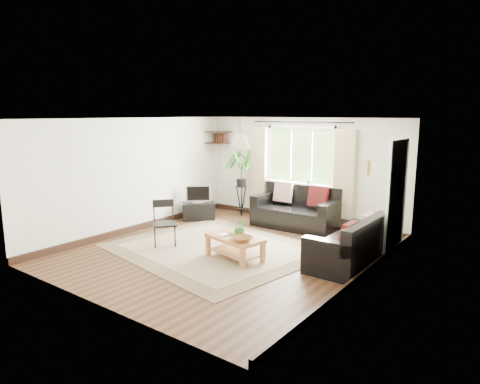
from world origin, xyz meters
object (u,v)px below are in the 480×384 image
Objects in this scene: tv_stand at (198,211)px; palm_stand at (241,183)px; coffee_table at (235,248)px; sofa_right at (347,242)px; folding_chair at (165,225)px; sofa_back at (296,208)px.

tv_stand is 0.47× the size of palm_stand.
palm_stand is at bearing 124.49° from coffee_table.
folding_chair reaches higher than sofa_right.
tv_stand is at bearing -101.10° from sofa_right.
folding_chair is at bearing -170.16° from coffee_table.
sofa_right is at bearing 28.95° from coffee_table.
tv_stand is (-4.06, 0.82, -0.19)m from sofa_right.
coffee_table is 1.35× the size of tv_stand.
palm_stand reaches higher than tv_stand.
sofa_right reaches higher than coffee_table.
sofa_back is 1.14× the size of palm_stand.
palm_stand reaches higher than sofa_right.
folding_chair is at bearing -115.46° from sofa_back.
sofa_back is at bearing -5.23° from palm_stand.
palm_stand is at bearing 11.66° from tv_stand.
palm_stand is 2.93m from folding_chair.
sofa_back is at bearing 14.15° from folding_chair.
tv_stand is at bearing 64.45° from folding_chair.
palm_stand is (0.60, 0.90, 0.61)m from tv_stand.
sofa_right is at bearing -30.70° from folding_chair.
sofa_back is 2.51m from coffee_table.
sofa_right is 3.89m from palm_stand.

